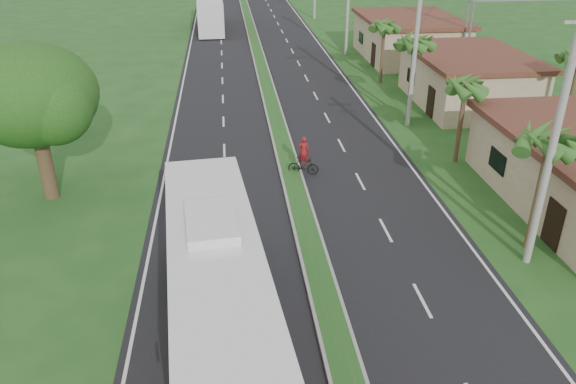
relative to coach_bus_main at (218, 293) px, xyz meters
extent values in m
plane|color=#1F4C1C|center=(3.74, 1.81, -2.34)|extent=(180.00, 180.00, 0.00)
cube|color=black|center=(3.74, 21.81, -2.33)|extent=(14.00, 160.00, 0.02)
cube|color=gray|center=(3.74, 21.81, -2.24)|extent=(1.20, 160.00, 0.17)
cube|color=#1F4C1C|center=(3.74, 21.81, -2.15)|extent=(0.95, 160.00, 0.02)
cube|color=silver|center=(-2.96, 21.81, -2.34)|extent=(0.12, 160.00, 0.01)
cube|color=silver|center=(10.44, 21.81, -2.34)|extent=(0.12, 160.00, 0.01)
cube|color=tan|center=(17.74, 23.81, -0.66)|extent=(7.00, 10.00, 3.35)
cube|color=#522D1D|center=(17.74, 23.81, 1.17)|extent=(7.60, 10.60, 0.32)
cube|color=tan|center=(17.74, 37.81, -0.59)|extent=(8.00, 11.00, 3.50)
cube|color=#522D1D|center=(17.74, 37.81, 1.32)|extent=(8.60, 11.60, 0.32)
cylinder|color=#473321|center=(12.74, 4.81, 0.16)|extent=(0.26, 0.26, 5.00)
cylinder|color=#473321|center=(13.14, 13.81, -0.04)|extent=(0.26, 0.26, 4.60)
cylinder|color=#473321|center=(12.54, 20.81, 0.36)|extent=(0.26, 0.26, 5.40)
cylinder|color=#473321|center=(13.04, 29.81, 0.06)|extent=(0.26, 0.26, 4.80)
cylinder|color=#473321|center=(21.24, 16.81, 0.26)|extent=(0.26, 0.26, 5.20)
cylinder|color=#473321|center=(-8.26, 11.81, -0.34)|extent=(0.70, 0.70, 4.00)
ellipsoid|color=#1B4512|center=(-8.26, 11.81, 2.86)|extent=(6.00, 6.00, 4.68)
sphere|color=#1B4512|center=(-9.66, 12.61, 2.36)|extent=(3.80, 3.80, 3.80)
sphere|color=#1B4512|center=(-7.06, 10.81, 2.56)|extent=(3.40, 3.40, 3.40)
cylinder|color=gray|center=(12.24, 3.81, 3.16)|extent=(0.28, 0.28, 11.00)
cylinder|color=gray|center=(12.24, 19.81, 3.66)|extent=(0.28, 0.28, 12.00)
cylinder|color=gray|center=(20.74, 31.31, 3.66)|extent=(0.18, 0.18, 12.00)
cylinder|color=gray|center=(20.74, 32.31, 3.66)|extent=(0.18, 0.18, 12.00)
cube|color=gray|center=(25.74, 31.81, 3.66)|extent=(10.00, 0.14, 0.14)
cube|color=silver|center=(0.01, -0.06, -0.12)|extent=(3.91, 13.35, 3.45)
cube|color=black|center=(-0.05, 0.59, 0.64)|extent=(3.73, 10.73, 1.38)
cube|color=red|center=(0.12, -1.37, -0.81)|extent=(3.29, 5.93, 0.60)
cube|color=orange|center=(-0.02, 0.26, -1.09)|extent=(3.08, 3.53, 0.27)
cube|color=silver|center=(-0.11, 1.25, 1.76)|extent=(1.77, 2.76, 0.31)
cylinder|color=black|center=(-1.54, 3.32, -1.77)|extent=(0.45, 1.17, 1.14)
cylinder|color=black|center=(0.92, 3.54, -1.77)|extent=(0.45, 1.17, 1.14)
cube|color=silver|center=(-0.91, 54.13, -0.39)|extent=(3.12, 12.89, 3.57)
cube|color=black|center=(-0.92, 54.69, 0.68)|extent=(3.08, 9.55, 1.21)
cube|color=#E95917|center=(-0.88, 53.02, -1.07)|extent=(3.00, 6.20, 0.39)
cylinder|color=black|center=(-2.00, 48.81, -1.80)|extent=(0.36, 1.08, 1.07)
cylinder|color=black|center=(0.46, 48.87, -1.80)|extent=(0.36, 1.08, 1.07)
cylinder|color=black|center=(-2.26, 58.84, -1.80)|extent=(0.36, 1.08, 1.07)
cylinder|color=black|center=(0.19, 58.90, -1.80)|extent=(0.36, 1.08, 1.07)
imported|color=black|center=(4.42, 13.03, -1.85)|extent=(1.71, 0.88, 0.99)
imported|color=maroon|center=(4.42, 13.03, -0.99)|extent=(0.66, 0.52, 1.60)
camera|label=1|loc=(0.58, -13.91, 10.39)|focal=35.00mm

